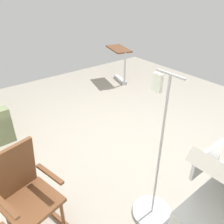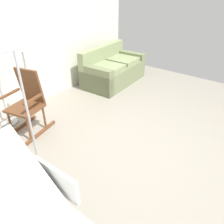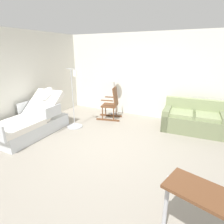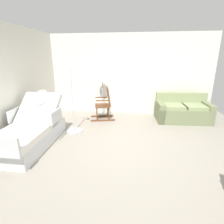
{
  "view_description": "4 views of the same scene",
  "coord_description": "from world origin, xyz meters",
  "px_view_note": "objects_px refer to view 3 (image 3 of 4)",
  "views": [
    {
      "loc": [
        -2.39,
        2.13,
        2.3
      ],
      "look_at": [
        -0.17,
        0.41,
        0.68
      ],
      "focal_mm": 36.19,
      "sensor_mm": 36.0,
      "label": 1
    },
    {
      "loc": [
        -2.39,
        -1.14,
        2.22
      ],
      "look_at": [
        -0.28,
        0.49,
        0.64
      ],
      "focal_mm": 36.12,
      "sensor_mm": 36.0,
      "label": 2
    },
    {
      "loc": [
        1.9,
        -3.24,
        2.14
      ],
      "look_at": [
        -0.02,
        0.57,
        0.72
      ],
      "focal_mm": 29.55,
      "sensor_mm": 36.0,
      "label": 3
    },
    {
      "loc": [
        0.25,
        -3.54,
        1.93
      ],
      "look_at": [
        -0.3,
        0.62,
        0.63
      ],
      "focal_mm": 28.42,
      "sensor_mm": 36.0,
      "label": 4
    }
  ],
  "objects_px": {
    "couch": "(193,120)",
    "iv_pole": "(75,119)",
    "hospital_bed": "(31,123)",
    "overbed_table": "(195,213)",
    "rocking_chair": "(112,104)",
    "floor_lamp": "(114,79)"
  },
  "relations": [
    {
      "from": "hospital_bed",
      "to": "couch",
      "type": "bearing_deg",
      "value": 30.05
    },
    {
      "from": "overbed_table",
      "to": "iv_pole",
      "type": "height_order",
      "value": "iv_pole"
    },
    {
      "from": "couch",
      "to": "floor_lamp",
      "type": "relative_size",
      "value": 1.11
    },
    {
      "from": "rocking_chair",
      "to": "overbed_table",
      "type": "xyz_separation_m",
      "value": [
        2.7,
        -3.4,
        0.03
      ]
    },
    {
      "from": "floor_lamp",
      "to": "hospital_bed",
      "type": "bearing_deg",
      "value": -115.39
    },
    {
      "from": "couch",
      "to": "overbed_table",
      "type": "xyz_separation_m",
      "value": [
        0.24,
        -3.56,
        0.23
      ]
    },
    {
      "from": "couch",
      "to": "rocking_chair",
      "type": "height_order",
      "value": "rocking_chair"
    },
    {
      "from": "rocking_chair",
      "to": "floor_lamp",
      "type": "bearing_deg",
      "value": 107.5
    },
    {
      "from": "couch",
      "to": "iv_pole",
      "type": "height_order",
      "value": "iv_pole"
    },
    {
      "from": "couch",
      "to": "overbed_table",
      "type": "bearing_deg",
      "value": -86.07
    },
    {
      "from": "overbed_table",
      "to": "iv_pole",
      "type": "bearing_deg",
      "value": 145.76
    },
    {
      "from": "hospital_bed",
      "to": "rocking_chair",
      "type": "bearing_deg",
      "value": 56.62
    },
    {
      "from": "rocking_chair",
      "to": "floor_lamp",
      "type": "distance_m",
      "value": 0.88
    },
    {
      "from": "hospital_bed",
      "to": "rocking_chair",
      "type": "relative_size",
      "value": 1.98
    },
    {
      "from": "couch",
      "to": "overbed_table",
      "type": "distance_m",
      "value": 3.57
    },
    {
      "from": "rocking_chair",
      "to": "hospital_bed",
      "type": "bearing_deg",
      "value": -123.38
    },
    {
      "from": "rocking_chair",
      "to": "overbed_table",
      "type": "bearing_deg",
      "value": -51.56
    },
    {
      "from": "overbed_table",
      "to": "iv_pole",
      "type": "relative_size",
      "value": 0.52
    },
    {
      "from": "hospital_bed",
      "to": "overbed_table",
      "type": "relative_size",
      "value": 2.36
    },
    {
      "from": "hospital_bed",
      "to": "floor_lamp",
      "type": "xyz_separation_m",
      "value": [
        1.2,
        2.52,
        0.91
      ]
    },
    {
      "from": "couch",
      "to": "floor_lamp",
      "type": "xyz_separation_m",
      "value": [
        -2.61,
        0.32,
        0.92
      ]
    },
    {
      "from": "hospital_bed",
      "to": "iv_pole",
      "type": "bearing_deg",
      "value": 52.51
    }
  ]
}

